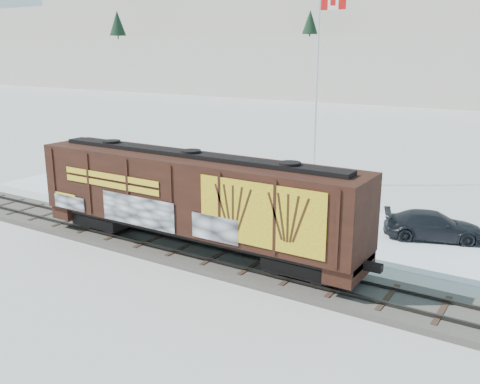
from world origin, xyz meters
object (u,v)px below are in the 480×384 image
Objects in this scene: hopper_railcar at (192,196)px; car_white at (306,207)px; car_dark at (433,225)px; flagpole at (317,116)px; car_silver at (218,195)px.

hopper_railcar is 8.50m from car_white.
car_white is 0.92× the size of car_dark.
flagpole is at bearing 34.77° from car_dark.
hopper_railcar reaches higher than car_white.
flagpole reaches higher than car_dark.
car_silver is at bearing 72.49° from car_white.
car_dark is (6.96, 0.54, -0.03)m from car_white.
hopper_railcar reaches higher than car_silver.
car_white is at bearing -68.71° from flagpole.
hopper_railcar is 12.61m from car_dark.
flagpole reaches higher than hopper_railcar.
car_dark is at bearing -106.68° from car_white.
hopper_railcar is 15.77m from flagpole.
car_white is at bearing 75.17° from hopper_railcar.
hopper_railcar is at bearing 113.46° from car_dark.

